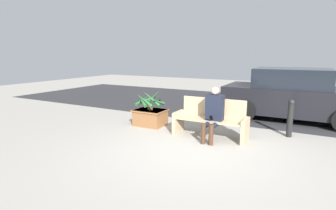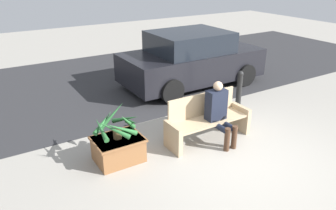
{
  "view_description": "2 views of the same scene",
  "coord_description": "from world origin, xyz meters",
  "px_view_note": "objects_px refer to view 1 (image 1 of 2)",
  "views": [
    {
      "loc": [
        1.92,
        -4.75,
        1.92
      ],
      "look_at": [
        -1.31,
        1.24,
        0.6
      ],
      "focal_mm": 28.0,
      "sensor_mm": 36.0,
      "label": 1
    },
    {
      "loc": [
        -3.66,
        -3.5,
        3.17
      ],
      "look_at": [
        -0.85,
        1.07,
        0.87
      ],
      "focal_mm": 35.0,
      "sensor_mm": 36.0,
      "label": 2
    }
  ],
  "objects_px": {
    "potted_plant": "(150,100)",
    "bollard_post": "(290,117)",
    "planter_box": "(150,117)",
    "bench": "(211,120)",
    "person_seated": "(213,112)",
    "parked_car": "(294,95)"
  },
  "relations": [
    {
      "from": "potted_plant",
      "to": "bollard_post",
      "type": "relative_size",
      "value": 0.91
    },
    {
      "from": "planter_box",
      "to": "bench",
      "type": "bearing_deg",
      "value": -5.68
    },
    {
      "from": "bench",
      "to": "potted_plant",
      "type": "xyz_separation_m",
      "value": [
        -1.78,
        0.17,
        0.29
      ]
    },
    {
      "from": "bench",
      "to": "bollard_post",
      "type": "bearing_deg",
      "value": 27.82
    },
    {
      "from": "person_seated",
      "to": "planter_box",
      "type": "bearing_deg",
      "value": 168.88
    },
    {
      "from": "bench",
      "to": "potted_plant",
      "type": "bearing_deg",
      "value": 174.54
    },
    {
      "from": "bench",
      "to": "parked_car",
      "type": "distance_m",
      "value": 3.21
    },
    {
      "from": "parked_car",
      "to": "planter_box",
      "type": "bearing_deg",
      "value": -142.43
    },
    {
      "from": "bench",
      "to": "planter_box",
      "type": "height_order",
      "value": "bench"
    },
    {
      "from": "planter_box",
      "to": "bollard_post",
      "type": "bearing_deg",
      "value": 11.34
    },
    {
      "from": "planter_box",
      "to": "parked_car",
      "type": "xyz_separation_m",
      "value": [
        3.38,
        2.6,
        0.5
      ]
    },
    {
      "from": "bench",
      "to": "planter_box",
      "type": "xyz_separation_m",
      "value": [
        -1.79,
        0.18,
        -0.18
      ]
    },
    {
      "from": "parked_car",
      "to": "bollard_post",
      "type": "xyz_separation_m",
      "value": [
        0.05,
        -1.91,
        -0.27
      ]
    },
    {
      "from": "planter_box",
      "to": "parked_car",
      "type": "bearing_deg",
      "value": 37.57
    },
    {
      "from": "person_seated",
      "to": "bollard_post",
      "type": "xyz_separation_m",
      "value": [
        1.52,
        1.06,
        -0.17
      ]
    },
    {
      "from": "parked_car",
      "to": "person_seated",
      "type": "bearing_deg",
      "value": -116.21
    },
    {
      "from": "potted_plant",
      "to": "bollard_post",
      "type": "distance_m",
      "value": 3.5
    },
    {
      "from": "planter_box",
      "to": "parked_car",
      "type": "relative_size",
      "value": 0.21
    },
    {
      "from": "planter_box",
      "to": "bollard_post",
      "type": "relative_size",
      "value": 0.93
    },
    {
      "from": "person_seated",
      "to": "parked_car",
      "type": "distance_m",
      "value": 3.32
    },
    {
      "from": "bench",
      "to": "potted_plant",
      "type": "relative_size",
      "value": 2.11
    },
    {
      "from": "bench",
      "to": "planter_box",
      "type": "bearing_deg",
      "value": 174.32
    }
  ]
}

